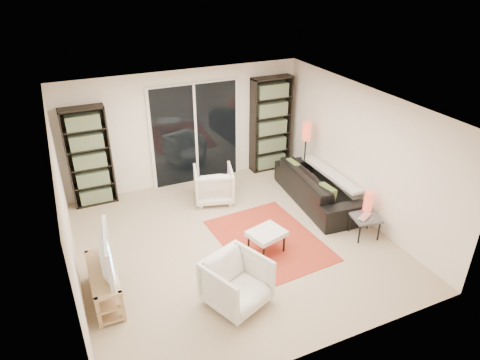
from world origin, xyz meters
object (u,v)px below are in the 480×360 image
bookshelf_left (89,157)px  floor_lamp (306,138)px  bookshelf_right (271,125)px  armchair_back (214,184)px  tv_stand (104,284)px  side_table (365,219)px  ottoman (267,234)px  armchair_front (237,282)px  sofa (318,186)px

bookshelf_left → floor_lamp: bookshelf_left is taller
bookshelf_right → armchair_back: (-1.69, -0.85, -0.70)m
tv_stand → armchair_back: (2.40, 1.98, 0.08)m
bookshelf_right → side_table: (0.23, -3.08, -0.70)m
side_table → bookshelf_left: bearing=143.0°
armchair_back → ottoman: (0.17, -1.94, -0.00)m
armchair_back → armchair_front: armchair_front is taller
sofa → armchair_front: armchair_front is taller
sofa → armchair_back: armchair_back is taller
armchair_front → floor_lamp: 3.89m
side_table → floor_lamp: size_ratio=0.38×
tv_stand → ottoman: size_ratio=1.72×
sofa → floor_lamp: 1.06m
sofa → armchair_back: bearing=69.2°
armchair_front → bookshelf_right: bearing=34.0°
armchair_back → side_table: 2.94m
tv_stand → side_table: bearing=-3.2°
armchair_back → side_table: armchair_back is taller
tv_stand → floor_lamp: size_ratio=0.82×
bookshelf_right → floor_lamp: (0.30, -0.98, 0.00)m
armchair_front → floor_lamp: bearing=22.2°
tv_stand → sofa: bearing=14.5°
ottoman → side_table: (1.75, -0.28, 0.01)m
floor_lamp → tv_stand: bearing=-157.0°
bookshelf_left → armchair_back: size_ratio=2.56×
bookshelf_left → floor_lamp: 4.26m
ottoman → floor_lamp: size_ratio=0.48×
armchair_back → bookshelf_right: bearing=-138.0°
side_table → tv_stand: bearing=176.8°
bookshelf_left → floor_lamp: bearing=-13.2°
bookshelf_left → sofa: 4.41m
tv_stand → armchair_back: bearing=39.6°
bookshelf_left → bookshelf_right: size_ratio=0.93×
bookshelf_left → side_table: bearing=-37.0°
tv_stand → floor_lamp: (4.39, 1.86, 0.79)m
armchair_front → ottoman: 1.26m
armchair_back → side_table: size_ratio=1.44×
side_table → bookshelf_right: bearing=94.3°
bookshelf_left → tv_stand: size_ratio=1.72×
bookshelf_left → tv_stand: bearing=-94.8°
bookshelf_right → tv_stand: size_ratio=1.85×
armchair_back → side_table: bearing=146.2°
bookshelf_right → tv_stand: bookshelf_right is taller
bookshelf_right → tv_stand: bearing=-145.3°
bookshelf_right → armchair_back: bearing=-153.3°
ottoman → side_table: size_ratio=1.25×
armchair_front → floor_lamp: floor_lamp is taller
bookshelf_right → floor_lamp: bearing=-73.1°
armchair_back → ottoman: armchair_back is taller
ottoman → bookshelf_right: bearing=61.5°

